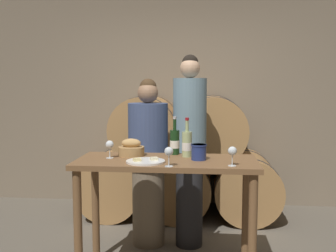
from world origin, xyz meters
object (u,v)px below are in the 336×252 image
Objects in this scene: person_left at (148,162)px; person_right at (190,149)px; wine_bottle_red at (175,142)px; wine_glass_center at (232,152)px; blue_crock at (199,151)px; wine_bottle_white at (187,144)px; tasting_table at (167,181)px; wine_glass_far_left at (110,145)px; bread_basket at (131,149)px; wine_glass_left at (169,152)px; cheese_plate at (146,161)px.

person_right is at bearing -0.00° from person_left.
wine_glass_center is (0.45, -0.43, -0.00)m from wine_bottle_red.
wine_glass_center is at bearing -40.74° from blue_crock.
wine_bottle_white is at bearing -90.06° from person_right.
wine_bottle_red reaches higher than wine_glass_center.
tasting_table is 0.37m from wine_bottle_red.
person_left is 0.57m from wine_bottle_red.
wine_glass_far_left is (-0.21, -0.64, 0.26)m from person_left.
bread_basket is 1.51× the size of wine_glass_center.
person_left is at bearing 110.08° from tasting_table.
wine_glass_left is at bearing -28.85° from wine_glass_far_left.
blue_crock is 0.57m from bread_basket.
person_right reaches higher than bread_basket.
wine_bottle_red is (0.28, -0.42, 0.26)m from person_left.
tasting_table is 0.34m from blue_crock.
person_left is at bearing 124.27° from wine_bottle_red.
wine_bottle_red is 2.56× the size of blue_crock.
person_right reaches higher than cheese_plate.
wine_bottle_red is at bearing 62.40° from cheese_plate.
cheese_plate is (-0.30, -0.78, 0.03)m from person_right.
person_left reaches higher than wine_glass_far_left.
wine_bottle_white is 0.62m from wine_glass_far_left.
wine_glass_center is (0.94, -0.21, 0.00)m from wine_glass_far_left.
blue_crock is at bearing 2.97° from tasting_table.
wine_glass_far_left is at bearing -108.35° from person_left.
wine_glass_left is at bearing -48.97° from bread_basket.
bread_basket is 1.51× the size of wine_glass_far_left.
wine_glass_center is at bearing -6.41° from cheese_plate.
wine_bottle_red is at bearing 132.13° from blue_crock.
blue_crock is (0.49, -0.64, 0.23)m from person_left.
bread_basket is (-0.46, -0.52, 0.08)m from person_right.
wine_bottle_red is at bearing 135.42° from wine_bottle_white.
cheese_plate is at bearing -110.87° from person_right.
bread_basket is at bearing -97.07° from person_left.
person_right is 0.89m from wine_glass_far_left.
cheese_plate is 0.35m from wine_glass_far_left.
wine_bottle_white reaches higher than bread_basket.
cheese_plate is (-0.30, -0.26, -0.10)m from wine_bottle_white.
wine_bottle_white is at bearing 128.94° from blue_crock.
bread_basket reaches higher than tasting_table.
wine_glass_left is at bearing -35.44° from cheese_plate.
person_right is at bearing 75.52° from wine_bottle_red.
bread_basket is at bearing 155.22° from tasting_table.
wine_bottle_red reaches higher than tasting_table.
wine_bottle_white is at bearing -53.17° from person_left.
wine_bottle_white is 0.41m from cheese_plate.
person_right is 0.66m from blue_crock.
wine_glass_far_left and wine_glass_center have the same top height.
wine_glass_far_left and wine_glass_left have the same top height.
wine_bottle_red is at bearing -104.48° from person_right.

